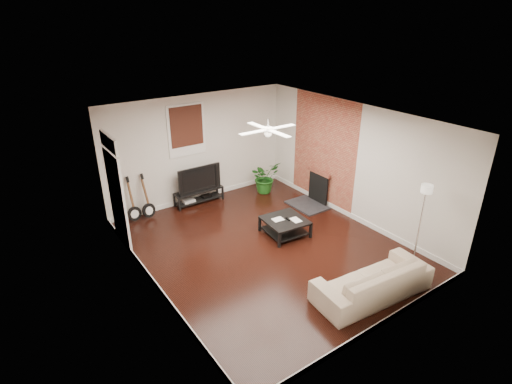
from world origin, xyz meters
The scene contains 14 objects.
room centered at (0.00, 0.00, 1.40)m, with size 5.01×6.01×2.81m.
brick_accent centered at (2.49, 1.00, 1.40)m, with size 0.02×2.20×2.80m, color #A34534.
fireplace centered at (2.20, 1.00, 0.46)m, with size 0.80×1.10×0.92m, color black.
window_back centered at (-0.30, 2.97, 1.95)m, with size 1.00×0.06×1.30m, color #35130E.
door_left centered at (-2.46, 1.90, 1.25)m, with size 0.08×1.00×2.50m, color white.
tv_stand centered at (-0.17, 2.78, 0.18)m, with size 1.31×0.35×0.37m, color black.
tv centered at (-0.17, 2.80, 0.71)m, with size 1.17×0.15×0.67m, color black.
coffee_table centered at (0.66, 0.21, 0.19)m, with size 0.89×0.89×0.37m, color black.
sofa centered at (0.59, -2.35, 0.32)m, with size 2.19×0.85×0.64m, color #C8AC96.
floor_lamp centered at (1.94, -2.25, 0.89)m, with size 0.29×0.29×1.78m, color silver, non-canonical shape.
potted_plant centered at (1.67, 2.37, 0.44)m, with size 0.79×0.68×0.87m, color #1C5919.
guitar_left centered at (-1.92, 2.75, 0.56)m, with size 0.35×0.24×1.12m, color black, non-canonical shape.
guitar_right centered at (-1.57, 2.72, 0.56)m, with size 0.35×0.24×1.12m, color black, non-canonical shape.
ceiling_fan centered at (0.00, 0.00, 2.60)m, with size 1.24×1.24×0.32m, color white, non-canonical shape.
Camera 1 is at (-4.44, -5.98, 4.68)m, focal length 28.37 mm.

